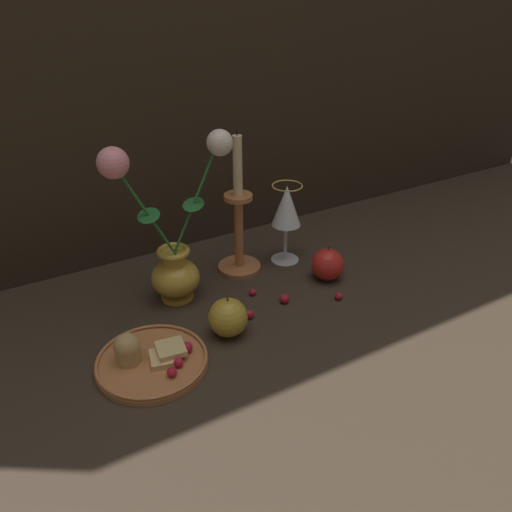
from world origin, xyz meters
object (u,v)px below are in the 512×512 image
Objects in this scene: plate_with_pastries at (149,359)px; wine_glass at (287,209)px; apple_beside_vase at (327,264)px; candlestick at (239,229)px; apple_near_glass at (228,317)px; vase at (173,249)px.

plate_with_pastries is 0.44m from wine_glass.
plate_with_pastries is 2.30× the size of apple_beside_vase.
plate_with_pastries is at bearing -154.24° from wine_glass.
wine_glass is 2.23× the size of apple_beside_vase.
wine_glass is at bearing -7.93° from candlestick.
plate_with_pastries is 0.15m from apple_near_glass.
apple_near_glass is (0.15, 0.01, 0.02)m from plate_with_pastries.
plate_with_pastries is at bearing -143.92° from candlestick.
vase reaches higher than plate_with_pastries.
plate_with_pastries is 2.24× the size of apple_near_glass.
wine_glass is (0.39, 0.19, 0.11)m from plate_with_pastries.
plate_with_pastries is 0.43m from apple_beside_vase.
vase reaches higher than wine_glass.
vase is 1.07× the size of candlestick.
wine_glass reaches higher than apple_near_glass.
wine_glass is 0.11m from candlestick.
plate_with_pastries is at bearing -176.29° from apple_near_glass.
candlestick is 0.20m from apple_beside_vase.
vase is at bearing -174.79° from wine_glass.
apple_beside_vase is at bearing 10.03° from plate_with_pastries.
vase is 1.77× the size of plate_with_pastries.
candlestick is (0.28, 0.20, 0.09)m from plate_with_pastries.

